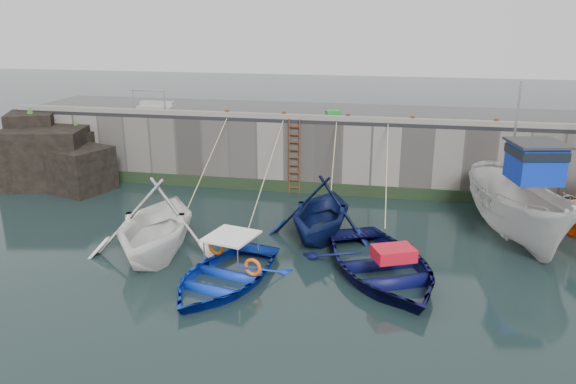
% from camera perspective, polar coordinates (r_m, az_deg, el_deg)
% --- Properties ---
extents(ground, '(120.00, 120.00, 0.00)m').
position_cam_1_polar(ground, '(14.86, 0.92, -11.92)').
color(ground, black).
rests_on(ground, ground).
extents(quay_back, '(30.00, 5.00, 3.00)m').
position_cam_1_polar(quay_back, '(25.99, 6.07, 4.50)').
color(quay_back, slate).
rests_on(quay_back, ground).
extents(road_back, '(30.00, 5.00, 0.16)m').
position_cam_1_polar(road_back, '(25.68, 6.18, 7.94)').
color(road_back, black).
rests_on(road_back, quay_back).
extents(kerb_back, '(30.00, 0.30, 0.20)m').
position_cam_1_polar(kerb_back, '(23.35, 5.62, 7.45)').
color(kerb_back, slate).
rests_on(kerb_back, road_back).
extents(algae_back, '(30.00, 0.08, 0.50)m').
position_cam_1_polar(algae_back, '(23.87, 5.36, 0.24)').
color(algae_back, black).
rests_on(algae_back, ground).
extents(rock_outcrop, '(5.85, 4.24, 3.41)m').
position_cam_1_polar(rock_outcrop, '(27.33, -22.85, 3.34)').
color(rock_outcrop, black).
rests_on(rock_outcrop, ground).
extents(ladder, '(0.51, 0.08, 3.20)m').
position_cam_1_polar(ladder, '(23.75, 0.63, 3.59)').
color(ladder, '#3F1E0F').
rests_on(ladder, ground).
extents(boat_near_white, '(5.13, 5.74, 2.73)m').
position_cam_1_polar(boat_near_white, '(18.61, -13.11, -6.08)').
color(boat_near_white, white).
rests_on(boat_near_white, ground).
extents(boat_near_white_rope, '(0.04, 5.47, 3.10)m').
position_cam_1_polar(boat_near_white_rope, '(22.84, -8.09, -1.32)').
color(boat_near_white_rope, tan).
rests_on(boat_near_white_rope, ground).
extents(boat_near_blue, '(4.25, 5.22, 0.95)m').
position_cam_1_polar(boat_near_blue, '(16.38, -6.56, -9.08)').
color(boat_near_blue, '#0B2BAB').
rests_on(boat_near_blue, ground).
extents(boat_near_blue_rope, '(0.04, 6.85, 3.10)m').
position_cam_1_polar(boat_near_blue_rope, '(21.40, -1.91, -2.45)').
color(boat_near_blue_rope, tan).
rests_on(boat_near_blue_rope, ground).
extents(boat_near_blacktrim, '(4.14, 4.72, 2.36)m').
position_cam_1_polar(boat_near_blacktrim, '(19.64, 3.35, -4.36)').
color(boat_near_blacktrim, '#0A1440').
rests_on(boat_near_blacktrim, ground).
extents(boat_near_blacktrim_rope, '(0.04, 3.39, 3.10)m').
position_cam_1_polar(boat_near_blacktrim_rope, '(22.98, 4.65, -1.09)').
color(boat_near_blacktrim_rope, tan).
rests_on(boat_near_blacktrim_rope, ground).
extents(boat_near_navy, '(5.93, 6.72, 1.15)m').
position_cam_1_polar(boat_near_navy, '(16.93, 9.42, -8.30)').
color(boat_near_navy, '#090B39').
rests_on(boat_near_navy, ground).
extents(boat_near_navy_rope, '(0.04, 5.59, 3.10)m').
position_cam_1_polar(boat_near_navy_rope, '(21.52, 10.01, -2.60)').
color(boat_near_navy_rope, tan).
rests_on(boat_near_navy_rope, ground).
extents(boat_far_white, '(3.82, 7.00, 5.56)m').
position_cam_1_polar(boat_far_white, '(20.54, 22.59, -1.53)').
color(boat_far_white, silver).
rests_on(boat_far_white, ground).
extents(fish_crate, '(0.70, 0.59, 0.33)m').
position_cam_1_polar(fish_crate, '(23.94, 4.61, 7.88)').
color(fish_crate, '#177F25').
rests_on(fish_crate, road_back).
extents(railing, '(1.60, 1.05, 1.00)m').
position_cam_1_polar(railing, '(26.72, -13.32, 8.56)').
color(railing, '#A5A8AD').
rests_on(railing, road_back).
extents(bollard_a, '(0.18, 0.18, 0.28)m').
position_cam_1_polar(bollard_a, '(24.46, -6.19, 7.98)').
color(bollard_a, '#3F1E0F').
rests_on(bollard_a, road_back).
extents(bollard_b, '(0.18, 0.18, 0.28)m').
position_cam_1_polar(bollard_b, '(23.82, -0.39, 7.83)').
color(bollard_b, '#3F1E0F').
rests_on(bollard_b, road_back).
extents(bollard_c, '(0.18, 0.18, 0.28)m').
position_cam_1_polar(bollard_c, '(23.42, 6.14, 7.56)').
color(bollard_c, '#3F1E0F').
rests_on(bollard_c, road_back).
extents(bollard_d, '(0.18, 0.18, 0.28)m').
position_cam_1_polar(bollard_d, '(23.32, 12.56, 7.21)').
color(bollard_d, '#3F1E0F').
rests_on(bollard_d, road_back).
extents(bollard_e, '(0.18, 0.18, 0.28)m').
position_cam_1_polar(bollard_e, '(23.60, 20.38, 6.65)').
color(bollard_e, '#3F1E0F').
rests_on(bollard_e, road_back).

